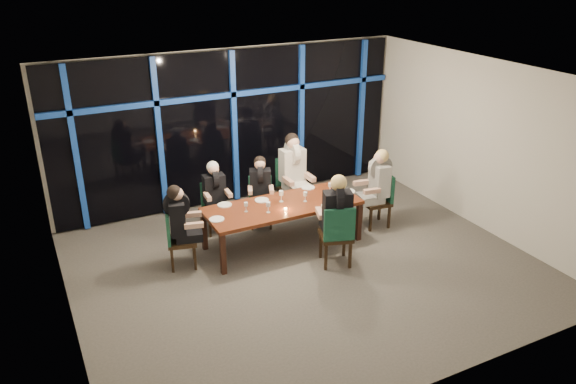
% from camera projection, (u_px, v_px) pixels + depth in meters
% --- Properties ---
extents(room, '(7.04, 7.00, 3.02)m').
position_uv_depth(room, '(307.00, 145.00, 8.15)').
color(room, '#5D5852').
rests_on(room, ground).
extents(window_wall, '(6.86, 0.43, 2.94)m').
position_uv_depth(window_wall, '(234.00, 125.00, 10.75)').
color(window_wall, black).
rests_on(window_wall, ground).
extents(dining_table, '(2.60, 1.00, 0.75)m').
position_uv_depth(dining_table, '(283.00, 208.00, 9.34)').
color(dining_table, maroon).
rests_on(dining_table, ground).
extents(chair_far_left, '(0.44, 0.44, 0.90)m').
position_uv_depth(chair_far_left, '(214.00, 204.00, 9.92)').
color(chair_far_left, black).
rests_on(chair_far_left, ground).
extents(chair_far_mid, '(0.54, 0.54, 0.90)m').
position_uv_depth(chair_far_mid, '(261.00, 198.00, 10.14)').
color(chair_far_mid, black).
rests_on(chair_far_mid, ground).
extents(chair_far_right, '(0.50, 0.50, 1.08)m').
position_uv_depth(chair_far_right, '(291.00, 183.00, 10.56)').
color(chair_far_right, black).
rests_on(chair_far_right, ground).
extents(chair_end_left, '(0.53, 0.53, 0.95)m').
position_uv_depth(chair_end_left, '(176.00, 236.00, 8.74)').
color(chair_end_left, black).
rests_on(chair_end_left, ground).
extents(chair_end_right, '(0.52, 0.52, 0.99)m').
position_uv_depth(chair_end_right, '(381.00, 197.00, 10.08)').
color(chair_end_right, black).
rests_on(chair_end_right, ground).
extents(chair_near_mid, '(0.61, 0.61, 1.05)m').
position_uv_depth(chair_near_mid, '(337.00, 233.00, 8.73)').
color(chair_near_mid, black).
rests_on(chair_near_mid, ground).
extents(diner_far_left, '(0.46, 0.57, 0.87)m').
position_uv_depth(diner_far_left, '(215.00, 187.00, 9.71)').
color(diner_far_left, black).
rests_on(diner_far_left, ground).
extents(diner_far_mid, '(0.56, 0.62, 0.88)m').
position_uv_depth(diner_far_mid, '(260.00, 182.00, 9.93)').
color(diner_far_mid, black).
rests_on(diner_far_mid, ground).
extents(diner_far_right, '(0.54, 0.67, 1.05)m').
position_uv_depth(diner_far_right, '(293.00, 163.00, 10.31)').
color(diner_far_right, silver).
rests_on(diner_far_right, ground).
extents(diner_end_left, '(0.64, 0.54, 0.92)m').
position_uv_depth(diner_end_left, '(180.00, 214.00, 8.61)').
color(diner_end_left, black).
rests_on(diner_end_left, ground).
extents(diner_end_right, '(0.65, 0.53, 0.97)m').
position_uv_depth(diner_end_right, '(378.00, 177.00, 9.90)').
color(diner_end_right, black).
rests_on(diner_end_right, ground).
extents(diner_near_mid, '(0.62, 0.71, 1.02)m').
position_uv_depth(diner_near_mid, '(337.00, 206.00, 8.64)').
color(diner_near_mid, black).
rests_on(diner_near_mid, ground).
extents(plate_far_left, '(0.24, 0.24, 0.01)m').
position_uv_depth(plate_far_left, '(225.00, 205.00, 9.28)').
color(plate_far_left, white).
rests_on(plate_far_left, dining_table).
extents(plate_far_mid, '(0.24, 0.24, 0.01)m').
position_uv_depth(plate_far_mid, '(262.00, 200.00, 9.45)').
color(plate_far_mid, white).
rests_on(plate_far_mid, dining_table).
extents(plate_far_right, '(0.24, 0.24, 0.01)m').
position_uv_depth(plate_far_right, '(308.00, 187.00, 9.96)').
color(plate_far_right, white).
rests_on(plate_far_right, dining_table).
extents(plate_end_left, '(0.24, 0.24, 0.01)m').
position_uv_depth(plate_end_left, '(217.00, 219.00, 8.78)').
color(plate_end_left, white).
rests_on(plate_end_left, dining_table).
extents(plate_end_right, '(0.24, 0.24, 0.01)m').
position_uv_depth(plate_end_right, '(348.00, 191.00, 9.81)').
color(plate_end_right, white).
rests_on(plate_end_right, dining_table).
extents(plate_near_mid, '(0.24, 0.24, 0.01)m').
position_uv_depth(plate_near_mid, '(328.00, 206.00, 9.25)').
color(plate_near_mid, white).
rests_on(plate_near_mid, dining_table).
extents(wine_bottle, '(0.07, 0.07, 0.30)m').
position_uv_depth(wine_bottle, '(341.00, 187.00, 9.69)').
color(wine_bottle, black).
rests_on(wine_bottle, dining_table).
extents(water_pitcher, '(0.11, 0.10, 0.18)m').
position_uv_depth(water_pitcher, '(328.00, 196.00, 9.42)').
color(water_pitcher, silver).
rests_on(water_pitcher, dining_table).
extents(tea_light, '(0.05, 0.05, 0.03)m').
position_uv_depth(tea_light, '(286.00, 209.00, 9.11)').
color(tea_light, '#FFA54C').
rests_on(tea_light, dining_table).
extents(wine_glass_a, '(0.07, 0.07, 0.18)m').
position_uv_depth(wine_glass_a, '(268.00, 205.00, 8.98)').
color(wine_glass_a, silver).
rests_on(wine_glass_a, dining_table).
extents(wine_glass_b, '(0.08, 0.08, 0.20)m').
position_uv_depth(wine_glass_b, '(281.00, 194.00, 9.36)').
color(wine_glass_b, silver).
rests_on(wine_glass_b, dining_table).
extents(wine_glass_c, '(0.07, 0.07, 0.17)m').
position_uv_depth(wine_glass_c, '(305.00, 195.00, 9.37)').
color(wine_glass_c, silver).
rests_on(wine_glass_c, dining_table).
extents(wine_glass_d, '(0.06, 0.06, 0.16)m').
position_uv_depth(wine_glass_d, '(246.00, 205.00, 9.01)').
color(wine_glass_d, white).
rests_on(wine_glass_d, dining_table).
extents(wine_glass_e, '(0.06, 0.06, 0.16)m').
position_uv_depth(wine_glass_e, '(330.00, 185.00, 9.76)').
color(wine_glass_e, silver).
rests_on(wine_glass_e, dining_table).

